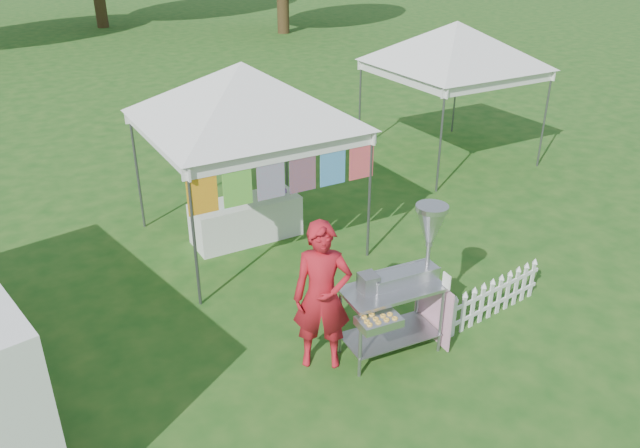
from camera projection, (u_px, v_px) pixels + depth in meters
ground at (365, 352)px, 7.86m from camera, size 120.00×120.00×0.00m
canopy_main at (241, 63)px, 9.26m from camera, size 4.24×4.24×3.45m
canopy_right at (458, 21)px, 12.88m from camera, size 4.24×4.24×3.45m
donut_cart at (408, 272)px, 7.45m from camera, size 1.43×0.89×1.90m
vendor at (322, 296)px, 7.28m from camera, size 0.83×0.74×1.90m
picket_fence at (495, 298)px, 8.46m from camera, size 1.79×0.23×0.56m
display_table at (246, 220)px, 10.49m from camera, size 1.80×0.70×0.70m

